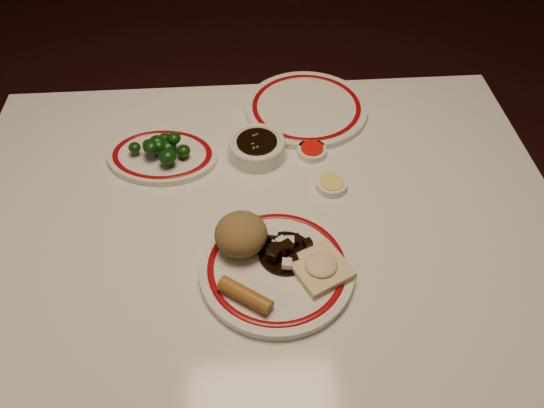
{
  "coord_description": "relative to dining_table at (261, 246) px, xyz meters",
  "views": [
    {
      "loc": [
        -0.03,
        -0.68,
        1.53
      ],
      "look_at": [
        0.02,
        -0.01,
        0.8
      ],
      "focal_mm": 35.0,
      "sensor_mm": 36.0,
      "label": 1
    }
  ],
  "objects": [
    {
      "name": "ground",
      "position": [
        0.0,
        0.0,
        -0.66
      ],
      "size": [
        7.0,
        7.0,
        0.0
      ],
      "primitive_type": "plane",
      "color": "black",
      "rests_on": "ground"
    },
    {
      "name": "dining_table",
      "position": [
        0.0,
        0.0,
        0.0
      ],
      "size": [
        1.2,
        0.9,
        0.75
      ],
      "color": "silver",
      "rests_on": "ground"
    },
    {
      "name": "main_plate",
      "position": [
        0.02,
        -0.13,
        0.1
      ],
      "size": [
        0.35,
        0.35,
        0.02
      ],
      "color": "silver",
      "rests_on": "dining_table"
    },
    {
      "name": "rice_mound",
      "position": [
        -0.04,
        -0.08,
        0.14
      ],
      "size": [
        0.1,
        0.1,
        0.07
      ],
      "primitive_type": "ellipsoid",
      "color": "olive",
      "rests_on": "main_plate"
    },
    {
      "name": "spring_roll",
      "position": [
        -0.04,
        -0.2,
        0.12
      ],
      "size": [
        0.09,
        0.08,
        0.03
      ],
      "primitive_type": "cylinder",
      "rotation": [
        1.57,
        0.0,
        0.94
      ],
      "color": "#9E6826",
      "rests_on": "main_plate"
    },
    {
      "name": "fried_wonton",
      "position": [
        0.1,
        -0.15,
        0.12
      ],
      "size": [
        0.12,
        0.12,
        0.03
      ],
      "color": "beige",
      "rests_on": "main_plate"
    },
    {
      "name": "stirfry_heap",
      "position": [
        0.04,
        -0.1,
        0.12
      ],
      "size": [
        0.1,
        0.1,
        0.03
      ],
      "color": "black",
      "rests_on": "main_plate"
    },
    {
      "name": "broccoli_plate",
      "position": [
        -0.2,
        0.18,
        0.1
      ],
      "size": [
        0.26,
        0.24,
        0.02
      ],
      "color": "silver",
      "rests_on": "dining_table"
    },
    {
      "name": "broccoli_pile",
      "position": [
        -0.2,
        0.18,
        0.13
      ],
      "size": [
        0.13,
        0.1,
        0.05
      ],
      "color": "#23471C",
      "rests_on": "broccoli_plate"
    },
    {
      "name": "soy_bowl",
      "position": [
        0.0,
        0.18,
        0.11
      ],
      "size": [
        0.12,
        0.12,
        0.04
      ],
      "color": "silver",
      "rests_on": "dining_table"
    },
    {
      "name": "sweet_sour_dish",
      "position": [
        0.12,
        0.18,
        0.1
      ],
      "size": [
        0.06,
        0.06,
        0.02
      ],
      "color": "silver",
      "rests_on": "dining_table"
    },
    {
      "name": "mustard_dish",
      "position": [
        0.15,
        0.07,
        0.1
      ],
      "size": [
        0.06,
        0.06,
        0.02
      ],
      "color": "silver",
      "rests_on": "dining_table"
    },
    {
      "name": "far_plate",
      "position": [
        0.13,
        0.33,
        0.1
      ],
      "size": [
        0.34,
        0.34,
        0.02
      ],
      "color": "silver",
      "rests_on": "dining_table"
    }
  ]
}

